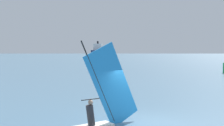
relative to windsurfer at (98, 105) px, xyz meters
The scene contains 3 objects.
ground_plane 2.52m from the windsurfer, 40.51° to the left, with size 4000.00×4000.00×0.00m, color #476B84.
windsurfer is the anchor object (origin of this frame).
cargo_ship 665.14m from the windsurfer, 116.20° to the left, with size 100.79×214.16×29.51m.
Camera 1 is at (3.47, -11.85, 3.32)m, focal length 41.92 mm.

